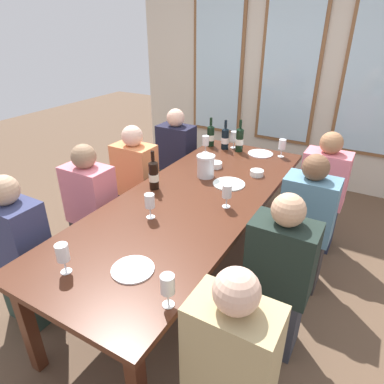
% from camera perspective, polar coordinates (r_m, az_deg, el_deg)
% --- Properties ---
extents(ground_plane, '(12.00, 12.00, 0.00)m').
position_cam_1_polar(ground_plane, '(2.96, 0.07, -13.68)').
color(ground_plane, brown).
extents(back_wall_with_windows, '(4.19, 0.10, 2.90)m').
position_cam_1_polar(back_wall_with_windows, '(4.48, 16.34, 19.89)').
color(back_wall_with_windows, beige).
rests_on(back_wall_with_windows, ground).
extents(dining_table, '(0.99, 2.62, 0.74)m').
position_cam_1_polar(dining_table, '(2.57, 0.07, -2.19)').
color(dining_table, '#482214').
rests_on(dining_table, ground).
extents(white_plate_0, '(0.25, 0.25, 0.01)m').
position_cam_1_polar(white_plate_0, '(3.45, 11.45, 6.35)').
color(white_plate_0, white).
rests_on(white_plate_0, dining_table).
extents(white_plate_1, '(0.26, 0.26, 0.01)m').
position_cam_1_polar(white_plate_1, '(2.76, 6.23, 1.38)').
color(white_plate_1, white).
rests_on(white_plate_1, dining_table).
extents(white_plate_2, '(0.23, 0.23, 0.01)m').
position_cam_1_polar(white_plate_2, '(1.88, -9.94, -12.70)').
color(white_plate_2, white).
rests_on(white_plate_2, dining_table).
extents(metal_pitcher, '(0.16, 0.16, 0.19)m').
position_cam_1_polar(metal_pitcher, '(2.85, 2.33, 4.40)').
color(metal_pitcher, silver).
rests_on(metal_pitcher, dining_table).
extents(wine_bottle_0, '(0.08, 0.08, 0.30)m').
position_cam_1_polar(wine_bottle_0, '(3.51, 5.59, 9.00)').
color(wine_bottle_0, black).
rests_on(wine_bottle_0, dining_table).
extents(wine_bottle_1, '(0.08, 0.08, 0.32)m').
position_cam_1_polar(wine_bottle_1, '(3.45, 8.02, 8.76)').
color(wine_bottle_1, black).
rests_on(wine_bottle_1, dining_table).
extents(wine_bottle_2, '(0.08, 0.08, 0.30)m').
position_cam_1_polar(wine_bottle_2, '(3.59, 3.16, 9.50)').
color(wine_bottle_2, black).
rests_on(wine_bottle_2, dining_table).
extents(wine_bottle_3, '(0.08, 0.08, 0.31)m').
position_cam_1_polar(wine_bottle_3, '(2.65, -6.47, 2.94)').
color(wine_bottle_3, black).
rests_on(wine_bottle_3, dining_table).
extents(tasting_bowl_0, '(0.12, 0.12, 0.05)m').
position_cam_1_polar(tasting_bowl_0, '(3.07, 3.94, 4.60)').
color(tasting_bowl_0, white).
rests_on(tasting_bowl_0, dining_table).
extents(tasting_bowl_1, '(0.11, 0.11, 0.05)m').
position_cam_1_polar(tasting_bowl_1, '(2.95, 10.87, 3.18)').
color(tasting_bowl_1, white).
rests_on(tasting_bowl_1, dining_table).
extents(wine_glass_0, '(0.07, 0.07, 0.17)m').
position_cam_1_polar(wine_glass_0, '(2.25, -7.14, -1.60)').
color(wine_glass_0, white).
rests_on(wine_glass_0, dining_table).
extents(wine_glass_1, '(0.07, 0.07, 0.17)m').
position_cam_1_polar(wine_glass_1, '(2.38, 5.94, 0.10)').
color(wine_glass_1, white).
rests_on(wine_glass_1, dining_table).
extents(wine_glass_2, '(0.07, 0.07, 0.17)m').
position_cam_1_polar(wine_glass_2, '(3.38, 2.29, 8.50)').
color(wine_glass_2, white).
rests_on(wine_glass_2, dining_table).
extents(wine_glass_3, '(0.07, 0.07, 0.17)m').
position_cam_1_polar(wine_glass_3, '(3.39, 14.95, 7.70)').
color(wine_glass_3, white).
rests_on(wine_glass_3, dining_table).
extents(wine_glass_4, '(0.07, 0.07, 0.17)m').
position_cam_1_polar(wine_glass_4, '(3.54, 7.07, 9.26)').
color(wine_glass_4, white).
rests_on(wine_glass_4, dining_table).
extents(wine_glass_5, '(0.07, 0.07, 0.17)m').
position_cam_1_polar(wine_glass_5, '(1.59, -4.13, -15.35)').
color(wine_glass_5, white).
rests_on(wine_glass_5, dining_table).
extents(wine_glass_6, '(0.07, 0.07, 0.17)m').
position_cam_1_polar(wine_glass_6, '(1.89, -20.98, -9.60)').
color(wine_glass_6, white).
rests_on(wine_glass_6, dining_table).
extents(seated_person_0, '(0.38, 0.24, 1.11)m').
position_cam_1_polar(seated_person_0, '(3.78, -2.61, 5.18)').
color(seated_person_0, '#242A2C').
rests_on(seated_person_0, ground).
extents(seated_person_1, '(0.38, 0.24, 1.11)m').
position_cam_1_polar(seated_person_1, '(3.26, 20.94, -0.46)').
color(seated_person_1, '#252A40').
rests_on(seated_person_1, ground).
extents(seated_person_2, '(0.38, 0.24, 1.11)m').
position_cam_1_polar(seated_person_2, '(2.57, -26.73, -9.50)').
color(seated_person_2, '#263931').
rests_on(seated_person_2, ground).
extents(seated_person_3, '(0.38, 0.24, 1.11)m').
position_cam_1_polar(seated_person_3, '(1.72, 6.41, -28.20)').
color(seated_person_3, '#232242').
rests_on(seated_person_3, ground).
extents(seated_person_4, '(0.38, 0.24, 1.11)m').
position_cam_1_polar(seated_person_4, '(3.25, -9.36, 1.04)').
color(seated_person_4, '#332F37').
rests_on(seated_person_4, ground).
extents(seated_person_5, '(0.38, 0.24, 1.11)m').
position_cam_1_polar(seated_person_5, '(2.73, 18.51, -5.55)').
color(seated_person_5, '#332E2D').
rests_on(seated_person_5, ground).
extents(seated_person_6, '(0.38, 0.24, 1.11)m').
position_cam_1_polar(seated_person_6, '(2.89, -16.44, -3.33)').
color(seated_person_6, '#392E2E').
rests_on(seated_person_6, ground).
extents(seated_person_7, '(0.38, 0.24, 1.11)m').
position_cam_1_polar(seated_person_7, '(2.18, 14.29, -14.13)').
color(seated_person_7, '#32343C').
rests_on(seated_person_7, ground).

